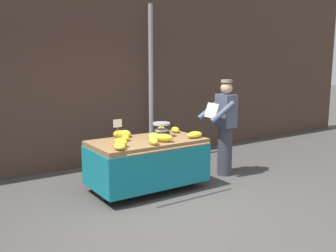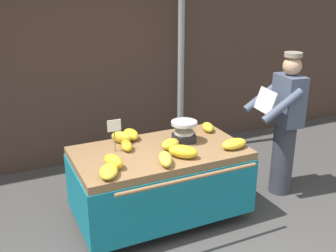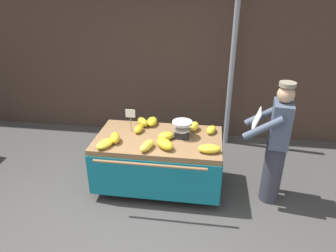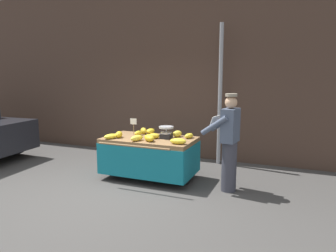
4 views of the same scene
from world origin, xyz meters
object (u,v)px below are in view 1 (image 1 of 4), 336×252
object	(u,v)px
banana_bunch_5	(121,142)
banana_bunch_8	(125,133)
banana_bunch_1	(195,135)
banana_bunch_4	(175,130)
banana_bunch_6	(154,136)
banana_bunch_3	(163,138)
banana_bunch_9	(161,130)
banana_bunch_7	(153,141)
vendor_person	(225,127)
banana_bunch_2	(120,134)
street_pole	(151,85)
banana_bunch_0	(120,146)
banana_cart	(147,153)
banana_bunch_10	(125,137)
price_sign	(118,125)
weighing_scale	(161,130)

from	to	relation	value
banana_bunch_5	banana_bunch_8	size ratio (longest dim) A/B	0.94
banana_bunch_1	banana_bunch_4	bearing A→B (deg)	88.46
banana_bunch_6	banana_bunch_3	bearing A→B (deg)	-85.52
banana_bunch_3	banana_bunch_6	distance (m)	0.25
banana_bunch_9	banana_bunch_7	bearing A→B (deg)	-131.07
banana_bunch_8	vendor_person	size ratio (longest dim) A/B	0.15
banana_bunch_2	banana_bunch_8	xyz separation A→B (m)	(0.13, 0.06, -0.01)
street_pole	banana_bunch_0	size ratio (longest dim) A/B	10.89
street_pole	vendor_person	bearing A→B (deg)	-71.33
banana_cart	banana_bunch_2	bearing A→B (deg)	131.07
banana_bunch_7	vendor_person	world-z (taller)	vendor_person
banana_bunch_8	banana_bunch_10	distance (m)	0.30
banana_bunch_8	banana_bunch_9	bearing A→B (deg)	-8.93
banana_bunch_2	banana_bunch_5	size ratio (longest dim) A/B	0.97
banana_bunch_3	banana_bunch_7	world-z (taller)	banana_bunch_3
banana_cart	banana_bunch_1	bearing A→B (deg)	-22.90
banana_bunch_6	banana_cart	bearing A→B (deg)	165.99
banana_bunch_10	vendor_person	xyz separation A→B (m)	(1.88, -0.21, 0.01)
street_pole	price_sign	bearing A→B (deg)	-136.19
weighing_scale	banana_bunch_3	size ratio (longest dim) A/B	0.94
price_sign	banana_bunch_9	world-z (taller)	price_sign
banana_bunch_4	weighing_scale	bearing A→B (deg)	-156.12
banana_bunch_0	banana_bunch_3	distance (m)	0.78
street_pole	banana_bunch_6	distance (m)	1.94
price_sign	banana_bunch_9	size ratio (longest dim) A/B	1.49
banana_bunch_8	banana_bunch_5	bearing A→B (deg)	-122.91
banana_bunch_9	vendor_person	size ratio (longest dim) A/B	0.13
banana_bunch_7	vendor_person	xyz separation A→B (m)	(1.66, 0.26, 0.01)
banana_bunch_6	banana_bunch_10	world-z (taller)	banana_bunch_6
banana_bunch_7	street_pole	bearing A→B (deg)	59.39
street_pole	banana_bunch_0	xyz separation A→B (m)	(-1.67, -1.89, -0.71)
banana_bunch_3	banana_bunch_7	xyz separation A→B (m)	(-0.22, -0.07, -0.01)
banana_bunch_8	vendor_person	bearing A→B (deg)	-15.40
banana_bunch_8	weighing_scale	bearing A→B (deg)	-33.27
banana_bunch_5	banana_bunch_9	distance (m)	1.14
banana_cart	banana_bunch_10	size ratio (longest dim) A/B	8.04
banana_bunch_1	banana_bunch_5	world-z (taller)	banana_bunch_5
banana_bunch_0	banana_bunch_1	bearing A→B (deg)	2.13
banana_bunch_0	banana_bunch_1	xyz separation A→B (m)	(1.36, 0.05, 0.01)
banana_bunch_0	banana_bunch_5	bearing A→B (deg)	58.07
banana_bunch_1	banana_bunch_10	size ratio (longest dim) A/B	1.32
price_sign	vendor_person	distance (m)	2.01
banana_bunch_2	banana_bunch_0	bearing A→B (deg)	-117.30
banana_bunch_4	banana_bunch_6	size ratio (longest dim) A/B	1.00
banana_bunch_5	weighing_scale	bearing A→B (deg)	17.83
banana_bunch_6	banana_bunch_10	xyz separation A→B (m)	(-0.42, 0.17, -0.00)
banana_bunch_5	vendor_person	distance (m)	2.13
weighing_scale	banana_bunch_6	world-z (taller)	weighing_scale
banana_bunch_9	banana_bunch_1	bearing A→B (deg)	-68.07
banana_bunch_4	street_pole	bearing A→B (deg)	77.04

